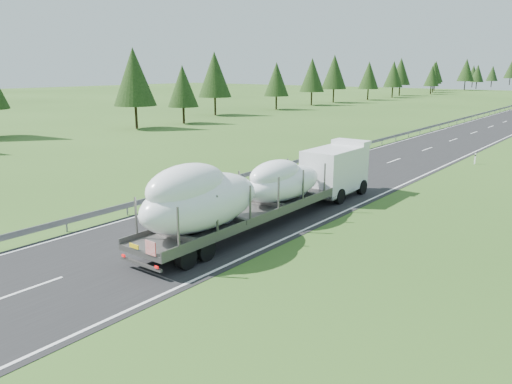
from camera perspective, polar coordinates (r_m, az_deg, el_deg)
The scene contains 4 objects.
ground at distance 27.05m, azimuth -7.56°, elevation -4.62°, with size 400.00×400.00×0.00m, color #2D511B.
guardrail at distance 120.39m, azimuth 26.95°, elevation 8.70°, with size 0.10×400.00×0.76m.
tree_line_left at distance 142.05m, azimuth 12.64°, elevation 13.11°, with size 16.09×302.69×12.51m.
boat_truck at distance 27.37m, azimuth 0.58°, elevation 0.60°, with size 3.17×19.68×4.36m.
Camera 1 is at (18.47, -17.81, 8.58)m, focal length 35.00 mm.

